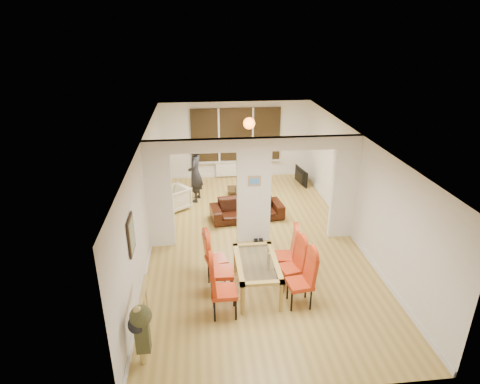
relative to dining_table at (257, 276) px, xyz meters
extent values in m
cube|color=#B29347|center=(0.21, 2.04, -0.34)|extent=(5.00, 9.00, 0.01)
cube|color=white|center=(0.21, 2.04, 0.96)|extent=(5.00, 0.18, 2.60)
cube|color=black|center=(0.21, 6.48, 1.16)|extent=(3.00, 0.08, 1.80)
cube|color=white|center=(0.21, 6.44, -0.04)|extent=(1.40, 0.08, 0.50)
sphere|color=orange|center=(0.51, 5.34, 1.81)|extent=(0.36, 0.36, 0.36)
cube|color=gray|center=(-2.26, -0.36, 1.26)|extent=(0.04, 0.52, 0.67)
cube|color=#4C8CD8|center=(0.21, 1.95, 1.26)|extent=(0.30, 0.03, 0.25)
imported|color=black|center=(0.20, 3.23, -0.05)|extent=(2.04, 1.01, 0.57)
imported|color=beige|center=(-1.79, 4.06, -0.01)|extent=(1.00, 1.01, 0.66)
imported|color=black|center=(-1.18, 4.59, 0.53)|extent=(0.71, 0.55, 1.74)
imported|color=black|center=(2.21, 5.58, -0.08)|extent=(0.93, 0.28, 0.53)
cylinder|color=#143F19|center=(0.25, 4.81, 0.04)|extent=(0.07, 0.07, 0.28)
imported|color=#322311|center=(0.11, 4.73, -0.07)|extent=(0.21, 0.21, 0.05)
camera|label=1|loc=(-1.03, -6.59, 4.64)|focal=30.00mm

